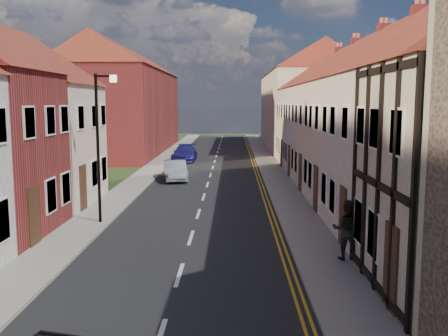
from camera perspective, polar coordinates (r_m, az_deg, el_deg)
road at (r=30.38m, az=-1.90°, el=-1.92°), size 7.00×90.00×0.02m
pavement_left at (r=30.91m, az=-10.08°, el=-1.77°), size 1.80×90.00×0.12m
pavement_right at (r=30.47m, az=6.39°, el=-1.84°), size 1.80×90.00×0.12m
cottage_r_cream_mid at (r=24.68m, az=19.44°, el=5.91°), size 8.30×5.20×9.00m
cottage_r_pink at (r=29.85m, az=16.18°, el=6.23°), size 8.30×6.00×9.00m
cottage_r_white_far at (r=35.10m, az=13.89°, el=6.47°), size 8.30×5.20×9.00m
cottage_r_cream_far at (r=40.38m, az=12.19°, el=6.62°), size 8.30×6.00×9.00m
cottage_l_pink at (r=26.15m, az=-23.60°, el=5.54°), size 8.30×6.30×8.80m
block_right_far at (r=55.47m, az=9.16°, el=7.74°), size 8.30×24.20×10.50m
block_left_far at (r=51.10m, az=-11.32°, el=7.72°), size 8.30×24.20×10.50m
lamppost at (r=20.69m, az=-14.01°, el=3.27°), size 0.88×0.15×6.00m
car_mid at (r=32.20m, az=-5.59°, el=-0.29°), size 2.01×4.04×1.27m
car_far at (r=42.59m, az=-4.51°, el=1.69°), size 1.94×4.68×1.35m
pedestrian_right at (r=16.05m, az=13.88°, el=-6.87°), size 1.10×0.97×1.89m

